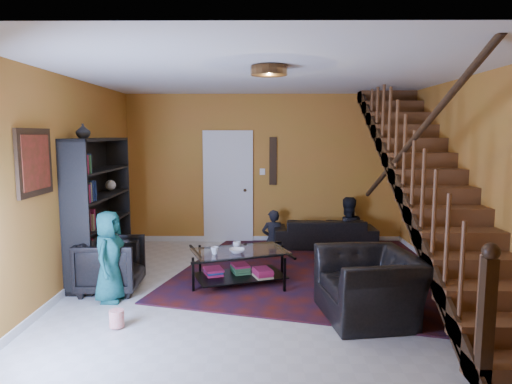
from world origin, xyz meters
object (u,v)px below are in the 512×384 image
Objects in this scene: bookshelf at (100,210)px; armchair_right at (370,286)px; armchair_left at (111,265)px; coffee_table at (240,265)px; sofa at (324,233)px.

bookshelf reaches higher than armchair_right.
armchair_left reaches higher than coffee_table.
sofa is 1.29× the size of coffee_table.
bookshelf is 1.76× the size of armchair_right.
bookshelf is at bearing 25.63° from sofa.
armchair_right is 0.80× the size of coffee_table.
sofa is 3.93m from armchair_left.
coffee_table is at bearing -11.11° from bookshelf.
armchair_left is 3.30m from armchair_right.
bookshelf is at bearing -121.98° from armchair_right.
bookshelf is 1.09× the size of sofa.
armchair_left is at bearing -113.51° from armchair_right.
sofa is 2.55m from coffee_table.
armchair_left is (-3.13, -2.38, 0.09)m from sofa.
armchair_right reaches higher than armchair_left.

